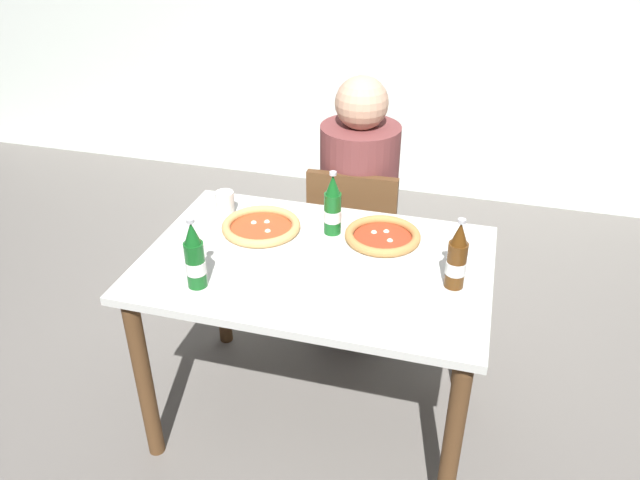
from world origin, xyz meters
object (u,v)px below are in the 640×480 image
chair_behind_table (355,240)px  beer_bottle_center (457,259)px  dining_table_main (316,286)px  paper_cup (225,203)px  beer_bottle_right (333,208)px  diner_seated (358,214)px  napkin_with_cutlery (373,292)px  pizza_marinara_far (261,228)px  pizza_margherita_near (383,237)px  beer_bottle_left (195,258)px

chair_behind_table → beer_bottle_center: bearing=124.6°
dining_table_main → paper_cup: bearing=152.5°
beer_bottle_right → paper_cup: (-0.44, 0.03, -0.06)m
diner_seated → napkin_with_cutlery: size_ratio=5.37×
chair_behind_table → pizza_marinara_far: chair_behind_table is taller
chair_behind_table → diner_seated: bearing=-89.5°
dining_table_main → pizza_margherita_near: bearing=41.5°
beer_bottle_left → napkin_with_cutlery: size_ratio=1.10×
dining_table_main → beer_bottle_center: size_ratio=4.86×
beer_bottle_right → napkin_with_cutlery: 0.42m
pizza_marinara_far → paper_cup: (-0.19, 0.10, 0.03)m
pizza_margherita_near → beer_bottle_right: size_ratio=1.20×
beer_bottle_center → napkin_with_cutlery: beer_bottle_center is taller
chair_behind_table → beer_bottle_right: (-0.00, -0.41, 0.37)m
pizza_margherita_near → beer_bottle_right: beer_bottle_right is taller
pizza_marinara_far → beer_bottle_right: bearing=15.9°
pizza_margherita_near → pizza_marinara_far: same height
paper_cup → napkin_with_cutlery: bearing=-29.0°
beer_bottle_center → paper_cup: size_ratio=2.60×
dining_table_main → napkin_with_cutlery: 0.29m
pizza_marinara_far → pizza_margherita_near: bearing=6.5°
chair_behind_table → dining_table_main: bearing=87.8°
pizza_marinara_far → paper_cup: paper_cup is taller
chair_behind_table → pizza_margherita_near: 0.55m
pizza_margherita_near → beer_bottle_left: size_ratio=1.20×
beer_bottle_right → diner_seated: bearing=90.0°
pizza_marinara_far → napkin_with_cutlery: 0.55m
paper_cup → pizza_margherita_near: bearing=-4.4°
pizza_marinara_far → beer_bottle_left: beer_bottle_left is taller
chair_behind_table → beer_bottle_right: 0.55m
chair_behind_table → pizza_margherita_near: bearing=112.5°
diner_seated → beer_bottle_right: size_ratio=4.89×
beer_bottle_center → beer_bottle_right: 0.52m
chair_behind_table → pizza_margherita_near: chair_behind_table is taller
beer_bottle_center → paper_cup: beer_bottle_center is taller
chair_behind_table → beer_bottle_left: (-0.34, -0.86, 0.37)m
dining_table_main → pizza_margherita_near: size_ratio=4.04×
dining_table_main → beer_bottle_left: (-0.33, -0.25, 0.22)m
beer_bottle_center → chair_behind_table: bearing=125.9°
diner_seated → napkin_with_cutlery: bearing=-74.5°
pizza_marinara_far → diner_seated: bearing=64.5°
napkin_with_cutlery → dining_table_main: bearing=148.3°
beer_bottle_left → beer_bottle_right: bearing=53.3°
diner_seated → beer_bottle_left: bearing=-110.2°
pizza_marinara_far → napkin_with_cutlery: (0.48, -0.27, -0.02)m
pizza_margherita_near → beer_bottle_center: (0.27, -0.21, 0.08)m
pizza_margherita_near → beer_bottle_left: bearing=-140.9°
napkin_with_cutlery → beer_bottle_center: bearing=24.2°
pizza_marinara_far → dining_table_main: bearing=-26.9°
dining_table_main → pizza_margherita_near: pizza_margherita_near is taller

